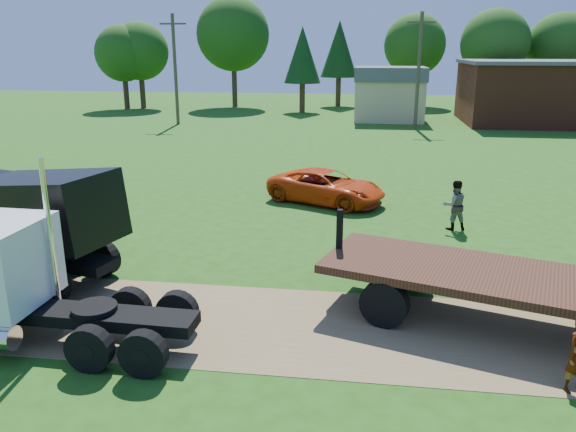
# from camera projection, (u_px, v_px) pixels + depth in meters

# --- Properties ---
(ground) EXTENTS (140.00, 140.00, 0.00)m
(ground) POSITION_uv_depth(u_px,v_px,m) (273.00, 326.00, 13.30)
(ground) COLOR #254B10
(ground) RESTS_ON ground
(dirt_track) EXTENTS (120.00, 4.20, 0.01)m
(dirt_track) POSITION_uv_depth(u_px,v_px,m) (273.00, 326.00, 13.30)
(dirt_track) COLOR brown
(dirt_track) RESTS_ON ground
(white_semi_tractor) EXTENTS (6.81, 2.53, 4.08)m
(white_semi_tractor) POSITION_uv_depth(u_px,v_px,m) (3.00, 281.00, 12.33)
(white_semi_tractor) COLOR black
(white_semi_tractor) RESTS_ON ground
(black_dump_truck) EXTENTS (7.61, 3.97, 3.23)m
(black_dump_truck) POSITION_uv_depth(u_px,v_px,m) (8.00, 216.00, 15.77)
(black_dump_truck) COLOR black
(black_dump_truck) RESTS_ON ground
(orange_pickup) EXTENTS (5.50, 4.15, 1.39)m
(orange_pickup) POSITION_uv_depth(u_px,v_px,m) (326.00, 187.00, 23.69)
(orange_pickup) COLOR #D23C09
(orange_pickup) RESTS_ON ground
(flatbed_trailer) EXTENTS (9.58, 5.45, 2.35)m
(flatbed_trailer) POSITION_uv_depth(u_px,v_px,m) (522.00, 289.00, 12.86)
(flatbed_trailer) COLOR #361B11
(flatbed_trailer) RESTS_ON ground
(spectator_b) EXTENTS (1.02, 0.87, 1.81)m
(spectator_b) POSITION_uv_depth(u_px,v_px,m) (454.00, 205.00, 20.12)
(spectator_b) COLOR #999999
(spectator_b) RESTS_ON ground
(brick_building) EXTENTS (15.40, 10.40, 5.30)m
(brick_building) POSITION_uv_depth(u_px,v_px,m) (555.00, 92.00, 48.14)
(brick_building) COLOR brown
(brick_building) RESTS_ON ground
(tan_shed) EXTENTS (6.20, 5.40, 4.70)m
(tan_shed) POSITION_uv_depth(u_px,v_px,m) (389.00, 93.00, 50.03)
(tan_shed) COLOR #CCB67F
(tan_shed) RESTS_ON ground
(utility_poles) EXTENTS (42.20, 0.28, 9.00)m
(utility_poles) POSITION_uv_depth(u_px,v_px,m) (419.00, 69.00, 44.37)
(utility_poles) COLOR #473B28
(utility_poles) RESTS_ON ground
(tree_row) EXTENTS (57.90, 14.41, 11.65)m
(tree_row) POSITION_uv_depth(u_px,v_px,m) (378.00, 44.00, 58.05)
(tree_row) COLOR #3C2718
(tree_row) RESTS_ON ground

